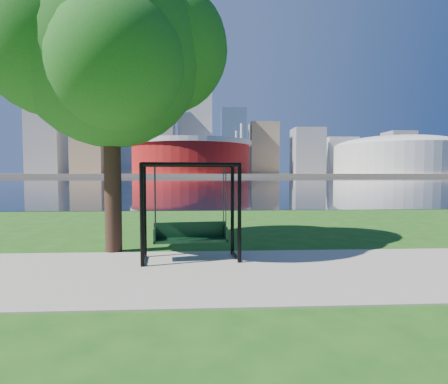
{
  "coord_description": "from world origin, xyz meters",
  "views": [
    {
      "loc": [
        -0.15,
        -7.84,
        2.13
      ],
      "look_at": [
        0.26,
        0.0,
        1.71
      ],
      "focal_mm": 28.0,
      "sensor_mm": 36.0,
      "label": 1
    }
  ],
  "objects": [
    {
      "name": "arena",
      "position": [
        135.0,
        235.0,
        15.87
      ],
      "size": [
        84.0,
        84.0,
        26.56
      ],
      "color": "beige",
      "rests_on": "far_bank"
    },
    {
      "name": "park_tree",
      "position": [
        -2.7,
        1.72,
        5.38
      ],
      "size": [
        6.24,
        5.63,
        7.75
      ],
      "color": "black",
      "rests_on": "ground"
    },
    {
      "name": "ground",
      "position": [
        0.0,
        0.0,
        0.0
      ],
      "size": [
        900.0,
        900.0,
        0.0
      ],
      "primitive_type": "plane",
      "color": "#1E5114",
      "rests_on": "ground"
    },
    {
      "name": "stadium",
      "position": [
        -10.0,
        235.0,
        14.23
      ],
      "size": [
        83.0,
        83.0,
        32.0
      ],
      "color": "maroon",
      "rests_on": "far_bank"
    },
    {
      "name": "path",
      "position": [
        0.0,
        -0.5,
        0.01
      ],
      "size": [
        120.0,
        4.0,
        0.03
      ],
      "primitive_type": "cube",
      "color": "#9E937F",
      "rests_on": "ground"
    },
    {
      "name": "skyline",
      "position": [
        -4.27,
        319.39,
        35.89
      ],
      "size": [
        392.0,
        66.0,
        96.5
      ],
      "color": "gray",
      "rests_on": "far_bank"
    },
    {
      "name": "river",
      "position": [
        0.0,
        102.0,
        0.01
      ],
      "size": [
        900.0,
        180.0,
        0.02
      ],
      "primitive_type": "cube",
      "color": "black",
      "rests_on": "ground"
    },
    {
      "name": "far_bank",
      "position": [
        0.0,
        306.0,
        1.0
      ],
      "size": [
        900.0,
        228.0,
        2.0
      ],
      "primitive_type": "cube",
      "color": "#937F60",
      "rests_on": "ground"
    },
    {
      "name": "swing",
      "position": [
        -0.53,
        0.63,
        1.15
      ],
      "size": [
        2.42,
        1.25,
        2.38
      ],
      "rotation": [
        0.0,
        0.0,
        0.11
      ],
      "color": "black",
      "rests_on": "ground"
    }
  ]
}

